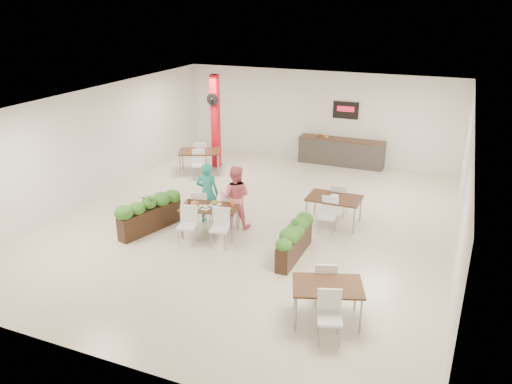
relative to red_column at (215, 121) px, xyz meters
The scene contains 12 objects.
ground 5.11m from the red_column, 51.64° to the right, with size 12.00×12.00×0.00m, color beige.
room_shell 4.85m from the red_column, 51.64° to the right, with size 10.10×12.10×3.22m.
red_column is the anchor object (origin of this frame).
service_counter 4.56m from the red_column, 25.00° to the left, with size 3.00×0.64×2.20m.
main_table 5.54m from the red_column, 65.13° to the right, with size 1.53×1.84×0.92m.
diner_man 4.76m from the red_column, 66.10° to the right, with size 0.60×0.39×1.64m, color teal.
diner_woman 5.13m from the red_column, 57.80° to the right, with size 0.80×0.62×1.65m, color #F46C80.
planter_left 5.51m from the red_column, 81.46° to the right, with size 0.84×1.87×1.01m.
planter_right 7.11m from the red_column, 48.79° to the right, with size 0.42×1.83×0.95m.
side_table_a 1.29m from the red_column, 107.46° to the right, with size 1.62×1.65×0.92m.
side_table_b 6.01m from the red_column, 32.37° to the right, with size 1.37×1.62×0.92m.
side_table_c 9.50m from the red_column, 51.14° to the right, with size 1.46×1.67×0.92m.
Camera 1 is at (4.68, -11.18, 5.53)m, focal length 35.00 mm.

